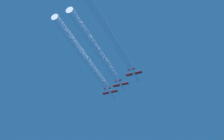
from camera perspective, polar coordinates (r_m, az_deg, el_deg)
jet_lead at (r=268.21m, az=-0.16°, el=-2.69°), size 8.70×12.67×3.04m
jet_second_echelon at (r=259.38m, az=1.09°, el=-1.80°), size 8.70×12.67×3.04m
jet_third_echelon at (r=250.12m, az=2.64°, el=-0.51°), size 8.70×12.67×3.04m
smoke_trail_lead at (r=240.41m, az=-3.38°, el=1.68°), size 3.50×61.97×3.50m
smoke_trail_second_echelon at (r=233.00m, az=-1.92°, el=2.57°), size 3.50×58.15×3.50m
smoke_trail_third_echelon at (r=222.47m, az=-0.50°, el=4.49°), size 3.50×62.09×3.50m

